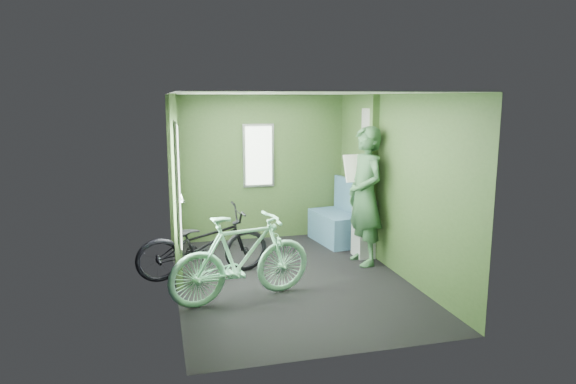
% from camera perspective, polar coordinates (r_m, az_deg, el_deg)
% --- Properties ---
extents(room, '(4.00, 4.02, 2.31)m').
position_cam_1_polar(room, '(6.24, -0.19, 2.92)').
color(room, black).
rests_on(room, ground).
extents(bicycle_black, '(1.77, 0.91, 0.94)m').
position_cam_1_polar(bicycle_black, '(6.72, -9.26, -9.27)').
color(bicycle_black, black).
rests_on(bicycle_black, ground).
extents(bicycle_mint, '(1.76, 0.93, 1.05)m').
position_cam_1_polar(bicycle_mint, '(5.93, -5.05, -11.93)').
color(bicycle_mint, '#8EE3B8').
rests_on(bicycle_mint, ground).
extents(passenger, '(0.51, 0.75, 1.88)m').
position_cam_1_polar(passenger, '(7.01, 8.57, -0.45)').
color(passenger, '#2E5533').
rests_on(passenger, ground).
extents(waste_box, '(0.24, 0.34, 0.83)m').
position_cam_1_polar(waste_box, '(7.42, 8.40, -4.03)').
color(waste_box, gray).
rests_on(waste_box, ground).
extents(bench_seat, '(0.65, 1.01, 1.00)m').
position_cam_1_polar(bench_seat, '(8.12, 5.49, -3.54)').
color(bench_seat, '#2A455A').
rests_on(bench_seat, ground).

